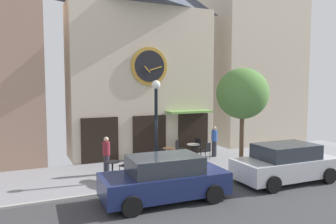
% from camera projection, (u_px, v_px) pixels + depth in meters
% --- Properties ---
extents(ground_plane, '(28.11, 10.63, 0.13)m').
position_uv_depth(ground_plane, '(176.00, 189.00, 12.33)').
color(ground_plane, gray).
extents(clock_building, '(8.08, 3.75, 10.80)m').
position_uv_depth(clock_building, '(141.00, 55.00, 18.17)').
color(clock_building, beige).
rests_on(clock_building, ground_plane).
extents(neighbor_building_right, '(6.39, 4.97, 11.26)m').
position_uv_depth(neighbor_building_right, '(248.00, 61.00, 22.81)').
color(neighbor_building_right, beige).
rests_on(neighbor_building_right, ground_plane).
extents(street_lamp, '(0.36, 0.36, 4.14)m').
position_uv_depth(street_lamp, '(156.00, 129.00, 13.51)').
color(street_lamp, black).
rests_on(street_lamp, ground_plane).
extents(street_tree, '(2.41, 2.17, 4.71)m').
position_uv_depth(street_tree, '(243.00, 94.00, 14.43)').
color(street_tree, brown).
rests_on(street_tree, ground_plane).
extents(cafe_table_center_right, '(0.61, 0.61, 0.77)m').
position_uv_depth(cafe_table_center_right, '(112.00, 168.00, 13.44)').
color(cafe_table_center_right, black).
rests_on(cafe_table_center_right, ground_plane).
extents(cafe_table_center, '(0.63, 0.63, 0.76)m').
position_uv_depth(cafe_table_center, '(169.00, 153.00, 16.27)').
color(cafe_table_center, black).
rests_on(cafe_table_center, ground_plane).
extents(cafe_table_center_left, '(0.72, 0.72, 0.73)m').
position_uv_depth(cafe_table_center_left, '(193.00, 148.00, 17.50)').
color(cafe_table_center_left, black).
rests_on(cafe_table_center_left, ground_plane).
extents(cafe_chair_curbside, '(0.55, 0.55, 0.90)m').
position_uv_depth(cafe_chair_curbside, '(197.00, 145.00, 18.22)').
color(cafe_chair_curbside, black).
rests_on(cafe_chair_curbside, ground_plane).
extents(cafe_chair_facing_street, '(0.56, 0.56, 0.90)m').
position_uv_depth(cafe_chair_facing_street, '(178.00, 147.00, 17.70)').
color(cafe_chair_facing_street, black).
rests_on(cafe_chair_facing_street, ground_plane).
extents(cafe_chair_by_entrance, '(0.48, 0.48, 0.90)m').
position_uv_depth(cafe_chair_by_entrance, '(207.00, 150.00, 16.99)').
color(cafe_chair_by_entrance, black).
rests_on(cafe_chair_by_entrance, ground_plane).
extents(cafe_chair_near_tree, '(0.55, 0.55, 0.90)m').
position_uv_depth(cafe_chair_near_tree, '(126.00, 163.00, 14.04)').
color(cafe_chair_near_tree, black).
rests_on(cafe_chair_near_tree, ground_plane).
extents(cafe_chair_right_end, '(0.56, 0.56, 0.90)m').
position_uv_depth(cafe_chair_right_end, '(161.00, 156.00, 15.50)').
color(cafe_chair_right_end, black).
rests_on(cafe_chair_right_end, ground_plane).
extents(pedestrian_maroon, '(0.35, 0.35, 1.67)m').
position_uv_depth(pedestrian_maroon, '(106.00, 155.00, 14.21)').
color(pedestrian_maroon, '#2D2D38').
rests_on(pedestrian_maroon, ground_plane).
extents(pedestrian_blue, '(0.45, 0.45, 1.67)m').
position_uv_depth(pedestrian_blue, '(214.00, 141.00, 17.73)').
color(pedestrian_blue, '#2D2D38').
rests_on(pedestrian_blue, ground_plane).
extents(parked_car_navy, '(4.36, 2.13, 1.55)m').
position_uv_depth(parked_car_navy, '(164.00, 179.00, 10.98)').
color(parked_car_navy, navy).
rests_on(parked_car_navy, ground_plane).
extents(parked_car_silver, '(4.33, 2.08, 1.55)m').
position_uv_depth(parked_car_silver, '(285.00, 163.00, 13.11)').
color(parked_car_silver, '#B7BABF').
rests_on(parked_car_silver, ground_plane).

